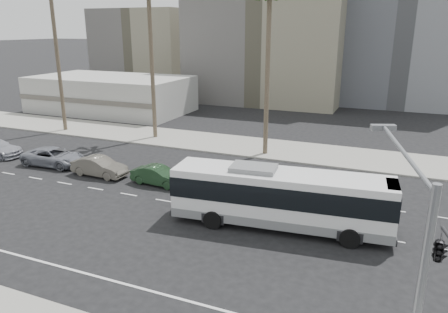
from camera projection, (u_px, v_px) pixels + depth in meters
The scene contains 12 objects.
ground at pixel (244, 215), 27.48m from camera, with size 700.00×700.00×0.00m, color black.
sidewalk_north at pixel (299, 152), 41.12m from camera, with size 120.00×7.00×0.15m, color gray.
commercial_low at pixel (111, 94), 60.76m from camera, with size 22.00×12.16×5.00m.
midrise_beige_west at pixel (271, 45), 68.96m from camera, with size 24.00×18.00×18.00m, color #67635C.
midrise_gray_center at pixel (407, 19), 66.56m from camera, with size 20.00×20.00×26.00m, color slate.
midrise_beige_far at pixel (151, 49), 83.42m from camera, with size 18.00×16.00×15.00m, color #67635C.
city_bus at pixel (280, 197), 25.30m from camera, with size 13.31×4.21×3.76m.
car_a at pixel (158, 176), 32.60m from camera, with size 4.40×1.53×1.45m, color #1D3920.
car_b at pixel (100, 167), 34.51m from camera, with size 4.77×1.66×1.57m, color #5F5A50.
car_c at pixel (54, 157), 37.13m from camera, with size 5.66×2.61×1.57m, color gray.
streetlight_corner at pixel (410, 299), 10.96m from camera, with size 1.85×3.96×8.79m.
traffic_signal at pixel (442, 257), 13.33m from camera, with size 2.65×3.60×5.70m.
Camera 1 is at (8.50, -23.72, 11.68)m, focal length 33.88 mm.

